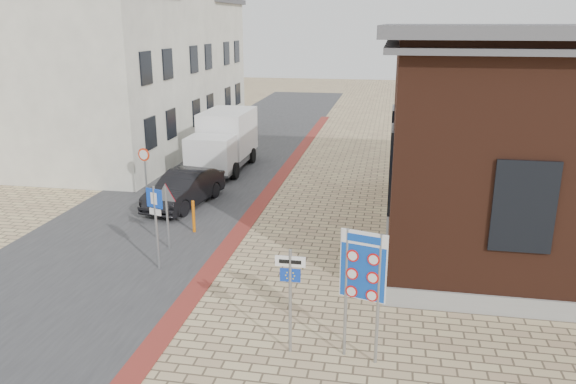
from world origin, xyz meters
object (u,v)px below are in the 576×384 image
Objects in this scene: box_truck at (224,140)px; bollard at (194,217)px; border_sign at (363,269)px; essen_sign at (290,286)px; parking_sign at (155,213)px; sedan at (184,189)px.

box_truck is 4.69× the size of bollard.
border_sign is 1.21× the size of essen_sign.
border_sign is 1.16× the size of parking_sign.
bollard is (1.47, -8.54, -0.86)m from box_truck.
border_sign is (7.35, -9.24, 1.39)m from sedan.
box_truck is at bearing 131.74° from border_sign.
box_truck is 2.11× the size of parking_sign.
sedan is at bearing -88.22° from box_truck.
bollard is at bearing 109.22° from parking_sign.
essen_sign is at bearing -47.93° from sedan.
border_sign is 1.58m from essen_sign.
box_truck is 1.83× the size of border_sign.
border_sign is at bearing -11.04° from parking_sign.
parking_sign reaches higher than sedan.
sedan is 10.97m from essen_sign.
border_sign reaches higher than parking_sign.
parking_sign is 3.21m from bollard.
sedan is 3.71× the size of bollard.
essen_sign is 0.95× the size of parking_sign.
bollard is at bearing 148.02° from border_sign.
parking_sign is (-4.50, 3.50, 0.13)m from essen_sign.
box_truck is at bearing 99.80° from bollard.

